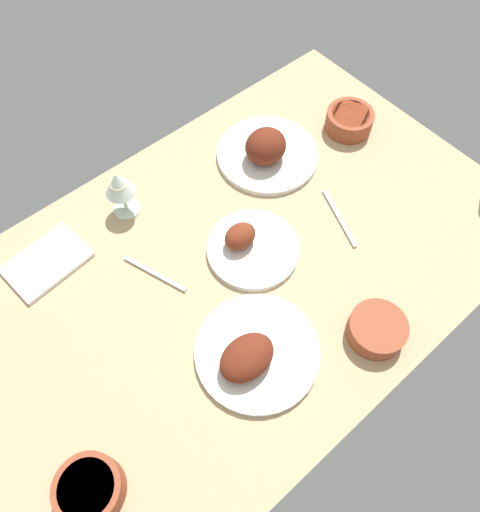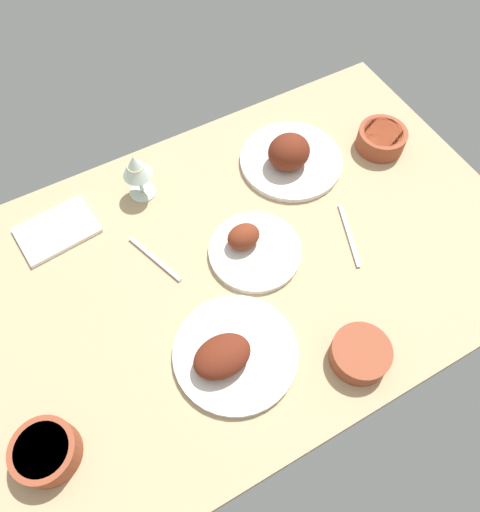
% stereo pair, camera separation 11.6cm
% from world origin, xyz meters
% --- Properties ---
extents(dining_table, '(1.40, 0.90, 0.04)m').
position_xyz_m(dining_table, '(0.00, 0.00, 0.02)').
color(dining_table, tan).
rests_on(dining_table, ground).
extents(plate_far_side, '(0.28, 0.28, 0.11)m').
position_xyz_m(plate_far_side, '(0.27, 0.20, 0.07)').
color(plate_far_side, silver).
rests_on(plate_far_side, dining_table).
extents(plate_near_viewer, '(0.23, 0.23, 0.07)m').
position_xyz_m(plate_near_viewer, '(0.04, 0.01, 0.06)').
color(plate_near_viewer, silver).
rests_on(plate_near_viewer, dining_table).
extents(plate_center_main, '(0.27, 0.27, 0.08)m').
position_xyz_m(plate_center_main, '(-0.14, -0.21, 0.06)').
color(plate_center_main, silver).
rests_on(plate_center_main, dining_table).
extents(bowl_potatoes, '(0.13, 0.13, 0.06)m').
position_xyz_m(bowl_potatoes, '(-0.54, -0.21, 0.07)').
color(bowl_potatoes, brown).
rests_on(bowl_potatoes, dining_table).
extents(bowl_cream, '(0.13, 0.13, 0.05)m').
position_xyz_m(bowl_cream, '(0.11, -0.34, 0.07)').
color(bowl_cream, brown).
rests_on(bowl_cream, dining_table).
extents(bowl_sauce, '(0.13, 0.13, 0.06)m').
position_xyz_m(bowl_sauce, '(0.52, 0.14, 0.07)').
color(bowl_sauce, brown).
rests_on(bowl_sauce, dining_table).
extents(wine_glass, '(0.08, 0.08, 0.14)m').
position_xyz_m(wine_glass, '(-0.13, 0.31, 0.14)').
color(wine_glass, silver).
rests_on(wine_glass, dining_table).
extents(folded_napkin, '(0.20, 0.15, 0.01)m').
position_xyz_m(folded_napkin, '(-0.36, 0.30, 0.05)').
color(folded_napkin, white).
rests_on(folded_napkin, dining_table).
extents(fork_loose, '(0.07, 0.18, 0.01)m').
position_xyz_m(fork_loose, '(0.27, -0.07, 0.04)').
color(fork_loose, silver).
rests_on(fork_loose, dining_table).
extents(spoon_loose, '(0.07, 0.17, 0.01)m').
position_xyz_m(spoon_loose, '(-0.18, 0.10, 0.04)').
color(spoon_loose, silver).
rests_on(spoon_loose, dining_table).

